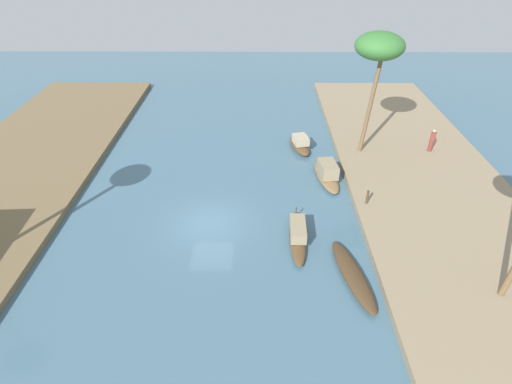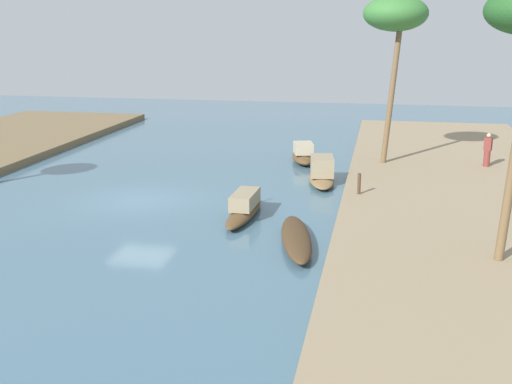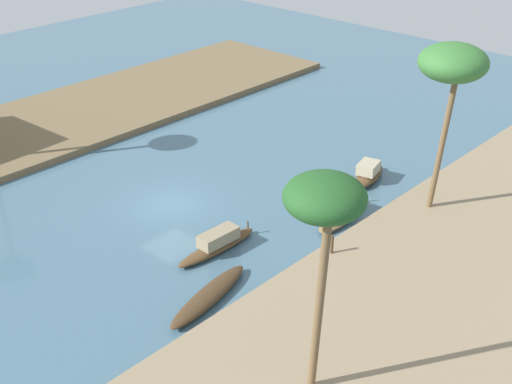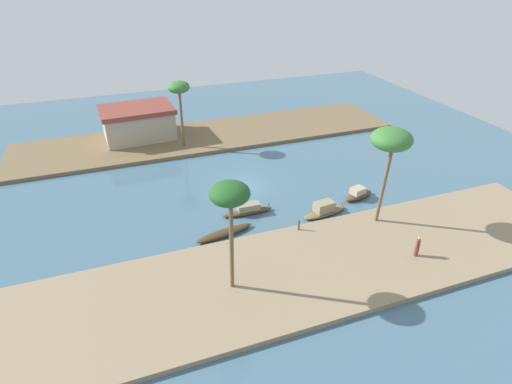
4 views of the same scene
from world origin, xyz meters
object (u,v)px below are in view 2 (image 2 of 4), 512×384
Objects in this scene: palm_tree_left_far at (396,16)px; mooring_post at (359,184)px; sampan_with_tall_canopy at (245,207)px; sampan_foreground at (296,238)px; sampan_open_hull at (303,155)px; person_on_near_bank at (487,152)px; sampan_downstream_large at (322,173)px.

mooring_post is at bearing 169.83° from palm_tree_left_far.
sampan_foreground is at bearing -138.17° from sampan_with_tall_canopy.
mooring_post reaches higher than sampan_with_tall_canopy.
person_on_near_bank is at bearing -109.80° from sampan_open_hull.
sampan_with_tall_canopy is 14.21m from person_on_near_bank.
sampan_open_hull is 0.75× the size of sampan_with_tall_canopy.
sampan_with_tall_canopy is at bearing 123.86° from mooring_post.
sampan_foreground is 3.78m from sampan_with_tall_canopy.
sampan_downstream_large is at bearing -175.52° from sampan_open_hull.
palm_tree_left_far is (3.38, -3.10, 7.26)m from sampan_downstream_large.
palm_tree_left_far is at bearing -25.44° from sampan_foreground.
mooring_post reaches higher than sampan_open_hull.
person_on_near_bank is 9.10m from mooring_post.
sampan_open_hull is at bearing -5.42° from sampan_foreground.
sampan_with_tall_canopy is 5.22m from mooring_post.
palm_tree_left_far reaches higher than sampan_open_hull.
palm_tree_left_far is (6.76, -1.21, 6.89)m from mooring_post.
person_on_near_bank is at bearing -90.00° from palm_tree_left_far.
sampan_foreground is 13.58m from sampan_open_hull.
sampan_downstream_large is at bearing 52.04° from person_on_near_bank.
mooring_post is at bearing -170.59° from sampan_open_hull.
sampan_foreground is 6.10m from mooring_post.
sampan_with_tall_canopy is (-10.62, 0.98, -0.04)m from sampan_open_hull.
sampan_with_tall_canopy is (-6.28, 2.43, -0.09)m from sampan_downstream_large.
palm_tree_left_far is (9.66, -5.53, 7.35)m from sampan_with_tall_canopy.
sampan_downstream_large is at bearing -11.52° from sampan_foreground.
person_on_near_bank is (9.66, -10.40, 0.76)m from sampan_with_tall_canopy.
person_on_near_bank is (12.54, -7.96, 0.91)m from sampan_foreground.
sampan_open_hull is 10.67m from sampan_with_tall_canopy.
mooring_post is (-7.73, -3.34, 0.42)m from sampan_open_hull.
sampan_with_tall_canopy is (2.88, 2.44, 0.15)m from sampan_foreground.
sampan_downstream_large is at bearing -19.54° from sampan_with_tall_canopy.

